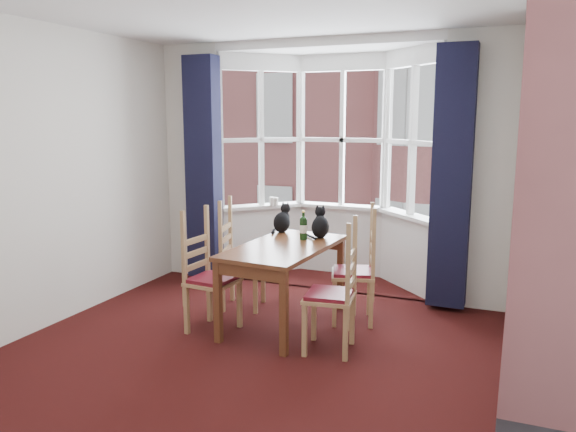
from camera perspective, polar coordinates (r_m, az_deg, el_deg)
The scene contains 20 objects.
floor at distance 4.63m, azimuth -6.09°, elevation -14.99°, with size 4.50×4.50×0.00m, color black.
wall_left at distance 5.48m, azimuth -25.14°, elevation 3.28°, with size 4.50×4.50×0.00m, color silver.
wall_right at distance 3.72m, azimuth 21.72°, elevation 0.75°, with size 4.50×4.50×0.00m, color silver.
wall_back_pier_left at distance 6.99m, azimuth -9.45°, elevation 5.35°, with size 0.70×0.12×2.80m, color silver.
wall_back_pier_right at distance 5.96m, azimuth 18.71°, elevation 4.17°, with size 0.70×0.12×2.80m, color silver.
bay_window at distance 6.76m, azimuth 4.88°, elevation 5.30°, with size 2.76×0.94×2.80m.
curtain_left at distance 6.73m, azimuth -8.58°, elevation 4.77°, with size 0.38×0.22×2.60m, color black.
curtain_right at distance 5.81m, azimuth 16.30°, elevation 3.66°, with size 0.38×0.22×2.60m, color black.
dining_table at distance 5.26m, azimuth -0.39°, elevation -4.03°, with size 0.84×1.44×0.77m.
chair_left_near at distance 5.26m, azimuth -8.47°, elevation -6.44°, with size 0.43×0.45×0.92m.
chair_left_far at distance 5.84m, azimuth -5.46°, elevation -4.72°, with size 0.48×0.50×0.92m.
chair_right_near at distance 4.74m, azimuth 5.33°, elevation -8.25°, with size 0.45×0.47×0.92m.
chair_right_far at distance 5.45m, azimuth 7.57°, elevation -5.85°, with size 0.51×0.52×0.92m.
cat_left at distance 5.81m, azimuth -0.59°, elevation -0.47°, with size 0.19×0.25×0.32m.
cat_right at distance 5.56m, azimuth 3.30°, elevation -0.94°, with size 0.24×0.28×0.33m.
wine_bottle at distance 5.46m, azimuth 1.57°, elevation -1.12°, with size 0.07×0.07×0.29m.
candle_tall at distance 6.95m, azimuth -1.64°, elevation 1.50°, with size 0.06×0.06×0.11m, color white.
candle_short at distance 6.96m, azimuth -1.24°, elevation 1.48°, with size 0.06×0.06×0.10m, color white.
street at distance 36.85m, azimuth 18.70°, elevation -2.98°, with size 80.00×80.00×0.00m, color #333335.
tenement_building at distance 17.81m, azimuth 16.01°, elevation 8.50°, with size 18.40×7.80×15.20m.
Camera 1 is at (2.03, -3.68, 1.95)m, focal length 35.00 mm.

